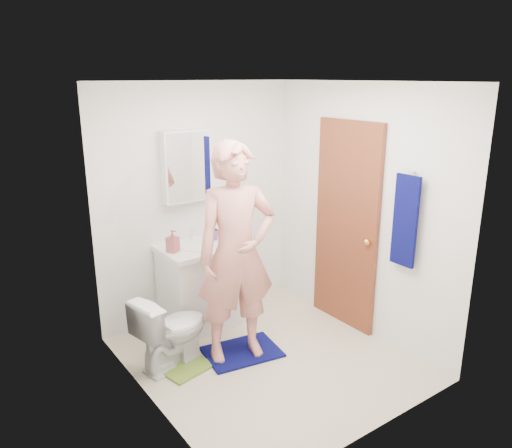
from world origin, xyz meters
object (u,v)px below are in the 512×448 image
(vanity_cabinet, at_px, (202,288))
(towel, at_px, (405,221))
(toilet, at_px, (172,330))
(man, at_px, (237,254))
(toothbrush_cup, at_px, (213,235))
(medicine_cabinet, at_px, (186,166))
(soap_dispenser, at_px, (173,241))

(vanity_cabinet, distance_m, towel, 2.08)
(toilet, xyz_separation_m, man, (0.54, -0.21, 0.65))
(vanity_cabinet, bearing_deg, towel, -51.53)
(vanity_cabinet, distance_m, man, 0.92)
(toothbrush_cup, bearing_deg, man, -106.38)
(vanity_cabinet, relative_size, towel, 1.00)
(vanity_cabinet, relative_size, man, 0.42)
(medicine_cabinet, bearing_deg, soap_dispenser, -141.33)
(vanity_cabinet, xyz_separation_m, towel, (1.18, -1.48, 0.85))
(medicine_cabinet, height_order, toilet, medicine_cabinet)
(medicine_cabinet, height_order, towel, medicine_cabinet)
(medicine_cabinet, height_order, man, medicine_cabinet)
(toothbrush_cup, bearing_deg, medicine_cabinet, 143.09)
(towel, height_order, soap_dispenser, towel)
(toothbrush_cup, xyz_separation_m, man, (-0.23, -0.80, 0.08))
(medicine_cabinet, bearing_deg, toothbrush_cup, -36.91)
(medicine_cabinet, distance_m, man, 1.12)
(towel, distance_m, soap_dispenser, 2.11)
(toilet, distance_m, soap_dispenser, 0.84)
(towel, xyz_separation_m, toothbrush_cup, (-0.99, 1.57, -0.35))
(medicine_cabinet, relative_size, towel, 0.87)
(medicine_cabinet, bearing_deg, towel, -55.39)
(soap_dispenser, distance_m, toothbrush_cup, 0.50)
(towel, distance_m, man, 1.47)
(medicine_cabinet, xyz_separation_m, toothbrush_cup, (0.19, -0.14, -0.70))
(vanity_cabinet, bearing_deg, toilet, -139.13)
(medicine_cabinet, height_order, toothbrush_cup, medicine_cabinet)
(vanity_cabinet, relative_size, medicine_cabinet, 1.14)
(medicine_cabinet, distance_m, toilet, 1.57)
(towel, bearing_deg, toothbrush_cup, 122.26)
(medicine_cabinet, distance_m, towel, 2.11)
(vanity_cabinet, xyz_separation_m, medicine_cabinet, (0.00, 0.22, 1.20))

